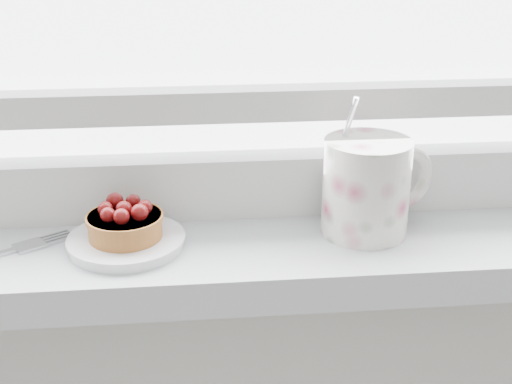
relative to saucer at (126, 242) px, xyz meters
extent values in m
cube|color=silver|center=(0.09, 0.01, -0.03)|extent=(1.60, 0.20, 0.04)
cube|color=silver|center=(0.09, 0.08, 0.03)|extent=(1.30, 0.05, 0.07)
cube|color=silver|center=(0.09, 0.08, 0.12)|extent=(1.30, 0.04, 0.04)
cylinder|color=silver|center=(0.00, 0.00, 0.00)|extent=(0.12, 0.12, 0.01)
cylinder|color=brown|center=(0.00, 0.00, 0.02)|extent=(0.08, 0.08, 0.02)
cylinder|color=brown|center=(0.00, 0.00, 0.03)|extent=(0.08, 0.08, 0.01)
sphere|color=#3F0505|center=(0.00, 0.00, 0.04)|extent=(0.02, 0.02, 0.02)
sphere|color=#3F0505|center=(0.02, 0.00, 0.04)|extent=(0.02, 0.02, 0.02)
sphere|color=#3F0505|center=(0.01, 0.02, 0.04)|extent=(0.02, 0.02, 0.02)
sphere|color=#3F0505|center=(-0.01, 0.02, 0.04)|extent=(0.02, 0.02, 0.02)
sphere|color=#3F0505|center=(-0.02, 0.00, 0.04)|extent=(0.02, 0.02, 0.02)
sphere|color=#3F0505|center=(-0.02, -0.01, 0.04)|extent=(0.02, 0.02, 0.02)
sphere|color=#3F0505|center=(0.00, -0.02, 0.04)|extent=(0.02, 0.02, 0.02)
sphere|color=#3F0505|center=(0.02, -0.01, 0.04)|extent=(0.02, 0.02, 0.02)
cylinder|color=silver|center=(0.26, 0.01, 0.05)|extent=(0.12, 0.12, 0.11)
cylinder|color=black|center=(0.26, 0.01, 0.10)|extent=(0.08, 0.08, 0.01)
torus|color=silver|center=(0.31, 0.03, 0.05)|extent=(0.07, 0.04, 0.07)
cylinder|color=silver|center=(0.24, 0.03, 0.11)|extent=(0.02, 0.03, 0.07)
cube|color=silver|center=(-0.12, 0.00, 0.00)|extent=(0.02, 0.02, 0.00)
cube|color=silver|center=(-0.10, 0.01, 0.00)|extent=(0.04, 0.04, 0.00)
cube|color=silver|center=(-0.07, 0.02, 0.00)|extent=(0.03, 0.02, 0.00)
cube|color=silver|center=(-0.08, 0.02, 0.00)|extent=(0.03, 0.02, 0.00)
cube|color=silver|center=(-0.08, 0.03, 0.00)|extent=(0.03, 0.02, 0.00)
cube|color=silver|center=(-0.08, 0.03, 0.00)|extent=(0.03, 0.02, 0.00)
camera|label=1|loc=(0.07, -0.68, 0.33)|focal=50.00mm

